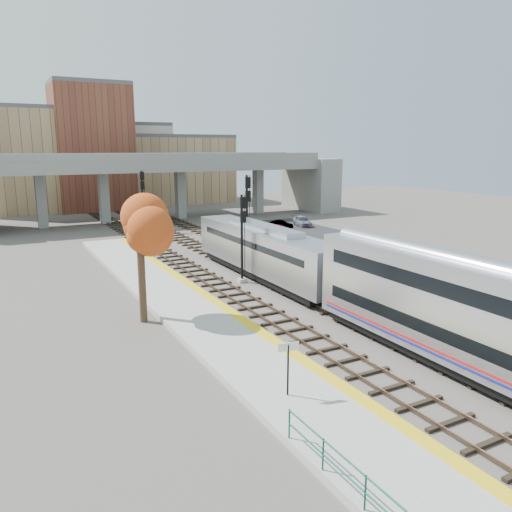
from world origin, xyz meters
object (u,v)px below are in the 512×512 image
car_b (280,225)px  car_a (280,230)px  car_c (302,221)px  signal_mast_far (143,201)px  signal_mast_mid (247,217)px  tree (139,225)px  locomotive (264,250)px  signal_mast_near (242,240)px

car_b → car_a: bearing=-154.2°
car_c → signal_mast_far: bearing=178.2°
signal_mast_mid → car_a: 13.64m
car_a → car_c: bearing=30.4°
signal_mast_far → car_b: bearing=-22.6°
signal_mast_mid → tree: (-13.33, -12.37, 1.84)m
locomotive → signal_mast_mid: size_ratio=2.43×
signal_mast_far → car_a: bearing=-39.5°
locomotive → signal_mast_mid: signal_mast_mid is taller
signal_mast_far → car_b: size_ratio=2.31×
signal_mast_mid → signal_mast_far: 20.88m
locomotive → tree: tree is taller
locomotive → signal_mast_near: (-2.10, -0.40, 1.06)m
car_a → car_c: (6.39, 4.95, -0.04)m
signal_mast_mid → tree: size_ratio=0.99×
signal_mast_near → car_b: size_ratio=2.09×
signal_mast_near → signal_mast_mid: 8.31m
signal_mast_near → tree: tree is taller
car_c → locomotive: bearing=-114.4°
car_b → signal_mast_near: bearing=-160.3°
signal_mast_near → car_c: signal_mast_near is taller
locomotive → signal_mast_near: size_ratio=2.80×
signal_mast_near → tree: (-9.23, -5.17, 2.52)m
tree → car_b: (25.18, 26.22, -5.28)m
signal_mast_far → car_c: signal_mast_far is taller
signal_mast_far → tree: 34.18m
car_a → signal_mast_near: bearing=-136.0°
signal_mast_near → car_c: size_ratio=1.61×
tree → signal_mast_near: bearing=29.3°
signal_mast_mid → car_a: size_ratio=2.02×
car_a → car_b: (2.64, 4.36, -0.12)m
tree → car_b: tree is taller
car_c → signal_mast_mid: bearing=-122.0°
car_a → tree: bearing=-143.2°
car_c → car_a: bearing=-127.0°
signal_mast_near → car_b: (15.95, 21.05, -2.76)m
signal_mast_near → signal_mast_far: (0.00, 27.68, 0.48)m
locomotive → car_c: bearing=50.3°
locomotive → car_c: 27.64m
locomotive → tree: (-11.33, -5.57, 3.58)m
signal_mast_near → tree: 10.87m
locomotive → car_a: (11.22, 16.28, -1.58)m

